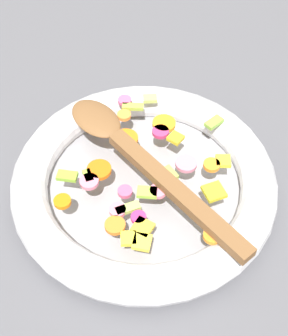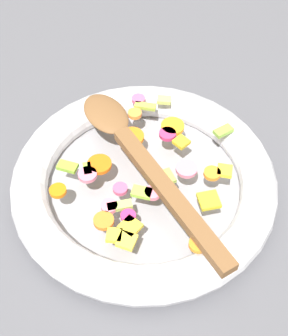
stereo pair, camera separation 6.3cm
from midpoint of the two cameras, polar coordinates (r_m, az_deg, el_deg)
The scene contains 4 objects.
ground_plane at distance 0.67m, azimuth 2.69°, elevation -2.88°, with size 4.00×4.00×0.00m, color #4C4C51.
skillet at distance 0.65m, azimuth 2.76°, elevation -1.73°, with size 0.37×0.37×0.05m.
chopped_vegetables at distance 0.62m, azimuth 2.95°, elevation -0.28°, with size 0.25×0.28×0.01m.
wooden_spoon at distance 0.63m, azimuth 1.95°, elevation 1.73°, with size 0.23×0.30×0.01m.
Camera 2 is at (-0.03, 0.40, 0.54)m, focal length 50.00 mm.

